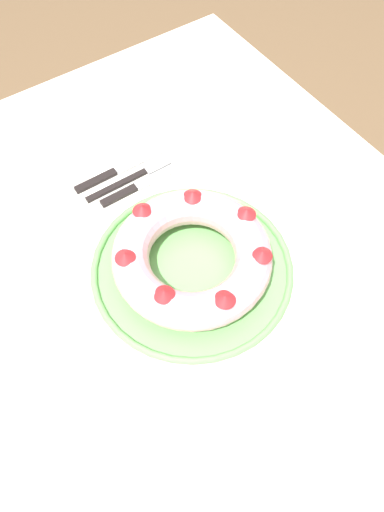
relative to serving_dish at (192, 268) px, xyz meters
name	(u,v)px	position (x,y,z in m)	size (l,w,h in m)	color
ground_plane	(178,394)	(-0.02, -0.03, -0.74)	(8.00, 8.00, 0.00)	brown
dining_table	(171,296)	(-0.02, -0.03, -0.10)	(1.17, 1.03, 0.73)	silver
serving_dish	(192,268)	(0.00, 0.00, 0.00)	(0.35, 0.35, 0.02)	#6BB760
bundt_cake	(192,256)	(0.00, 0.00, 0.04)	(0.27, 0.27, 0.07)	#E09EAD
fork	(135,177)	(-0.24, 0.03, -0.01)	(0.02, 0.19, 0.01)	black
serving_knife	(114,172)	(-0.28, 0.00, -0.01)	(0.02, 0.20, 0.01)	black
cake_knife	(135,188)	(-0.22, 0.01, -0.01)	(0.02, 0.17, 0.01)	black
napkin	(288,442)	(0.32, -0.05, -0.01)	(0.17, 0.12, 0.00)	#B2D1B7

